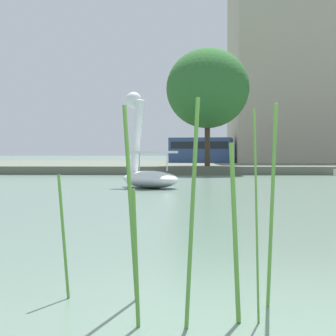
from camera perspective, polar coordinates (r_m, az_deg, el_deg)
ground_plane at (r=4.30m, az=11.80°, el=-14.88°), size 573.98×573.98×0.00m
shore_bank_far at (r=45.55m, az=3.34°, el=0.21°), size 113.77×25.88×0.47m
swan_boat at (r=20.65m, az=-1.97°, el=-0.02°), size 2.80×3.06×3.43m
tree_sapling_by_fence at (r=34.54m, az=3.82°, el=7.68°), size 6.48×6.83×6.82m
parked_van at (r=46.23m, az=3.20°, el=1.82°), size 5.07×2.57×1.95m
reed_clump_foreground at (r=4.44m, az=-5.74°, el=-5.00°), size 2.77×0.91×1.59m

